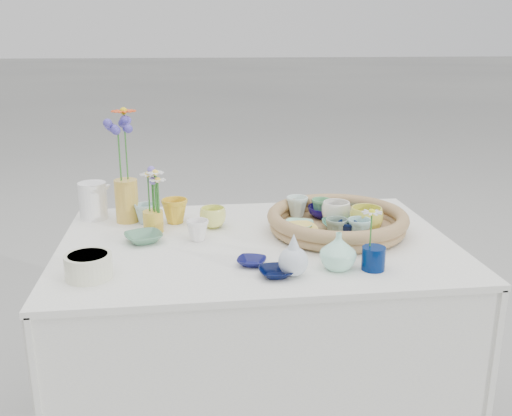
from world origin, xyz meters
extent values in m
imported|color=#0E064C|center=(0.27, 0.17, 0.80)|extent=(0.14, 0.14, 0.04)
imported|color=#021646|center=(0.39, 0.06, 0.80)|extent=(0.13, 0.13, 0.03)
imported|color=#DED949|center=(0.36, -0.01, 0.83)|extent=(0.14, 0.14, 0.09)
imported|color=#36715A|center=(0.29, 0.01, 0.80)|extent=(0.13, 0.13, 0.03)
imported|color=slate|center=(0.25, -0.06, 0.82)|extent=(0.07, 0.07, 0.07)
imported|color=#8DD8B5|center=(0.15, 0.05, 0.80)|extent=(0.12, 0.12, 0.02)
imported|color=silver|center=(0.17, 0.19, 0.82)|extent=(0.09, 0.09, 0.07)
imported|color=white|center=(0.29, 0.09, 0.82)|extent=(0.11, 0.11, 0.08)
imported|color=#8CD0E2|center=(0.40, 0.21, 0.79)|extent=(0.09, 0.09, 0.02)
imported|color=#09143D|center=(0.28, -0.07, 0.81)|extent=(0.07, 0.07, 0.06)
imported|color=#FFD75B|center=(0.14, 0.00, 0.80)|extent=(0.13, 0.13, 0.03)
imported|color=#96CBC6|center=(0.31, -0.09, 0.82)|extent=(0.08, 0.08, 0.07)
imported|color=#5BA76C|center=(0.25, 0.17, 0.82)|extent=(0.08, 0.08, 0.06)
imported|color=gold|center=(-0.26, 0.22, 0.81)|extent=(0.12, 0.12, 0.09)
imported|color=#E4E96C|center=(-0.13, 0.16, 0.80)|extent=(0.10, 0.10, 0.07)
imported|color=#4C7C5F|center=(-0.36, 0.03, 0.78)|extent=(0.15, 0.15, 0.03)
imported|color=white|center=(-0.19, 0.03, 0.80)|extent=(0.09, 0.09, 0.07)
imported|color=#0E104D|center=(-0.04, -0.20, 0.78)|extent=(0.11, 0.11, 0.02)
imported|color=#A1C5C2|center=(-0.37, 0.23, 0.80)|extent=(0.10, 0.10, 0.07)
imported|color=black|center=(0.02, -0.29, 0.78)|extent=(0.10, 0.10, 0.02)
imported|color=#A5EBCE|center=(0.20, -0.26, 0.82)|extent=(0.11, 0.11, 0.11)
cylinder|color=#001549|center=(0.30, -0.28, 0.80)|extent=(0.09, 0.09, 0.07)
cylinder|color=gold|center=(-0.43, 0.26, 0.84)|extent=(0.11, 0.11, 0.15)
cylinder|color=gold|center=(-0.34, 0.13, 0.80)|extent=(0.09, 0.09, 0.07)
camera|label=1|loc=(-0.22, -1.73, 1.40)|focal=40.00mm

